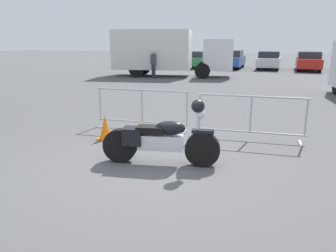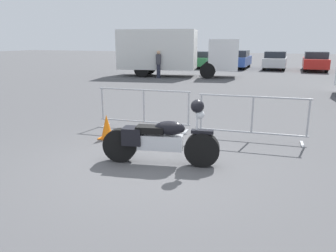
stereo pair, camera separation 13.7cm
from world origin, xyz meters
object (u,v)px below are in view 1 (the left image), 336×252
crowd_barrier_far (251,117)px  parked_car_red (309,61)px  parked_car_tan (166,58)px  traffic_cone (105,127)px  parked_car_green (196,59)px  pedestrian (153,63)px  parked_car_black (136,58)px  box_truck (166,51)px  parked_car_blue (232,59)px  motorcycle (161,139)px  parked_car_silver (269,60)px  crowd_barrier_near (142,109)px

crowd_barrier_far → parked_car_red: 20.73m
parked_car_tan → traffic_cone: 22.94m
parked_car_green → pedestrian: pedestrian is taller
parked_car_black → pedestrian: bearing=-149.4°
parked_car_green → parked_car_red: (9.02, 0.34, 0.04)m
parked_car_black → traffic_cone: size_ratio=7.34×
box_truck → pedestrian: box_truck is taller
parked_car_black → pedestrian: (5.75, -9.24, 0.18)m
crowd_barrier_far → pedestrian: 13.60m
crowd_barrier_far → parked_car_blue: bearing=101.2°
box_truck → traffic_cone: box_truck is taller
pedestrian → parked_car_blue: bearing=-78.4°
motorcycle → parked_car_silver: 23.10m
crowd_barrier_far → parked_car_tan: (-10.11, 20.76, 0.21)m
pedestrian → traffic_cone: size_ratio=2.86×
parked_car_silver → parked_car_red: 3.02m
traffic_cone → box_truck: bearing=105.3°
parked_car_black → traffic_cone: bearing=-157.0°
parked_car_black → traffic_cone: (9.87, -21.79, -0.45)m
motorcycle → crowd_barrier_near: size_ratio=0.89×
parked_car_blue → parked_car_tan: bearing=88.1°
box_truck → parked_car_red: (8.97, 7.85, -0.89)m
box_truck → parked_car_silver: size_ratio=1.86×
crowd_barrier_far → parked_car_black: 24.48m
crowd_barrier_far → parked_car_red: size_ratio=0.57×
parked_car_silver → box_truck: bearing=142.4°
pedestrian → crowd_barrier_far: bearing=153.9°
parked_car_tan → parked_car_green: size_ratio=1.08×
parked_car_green → pedestrian: 8.88m
crowd_barrier_near → parked_car_blue: (-1.29, 20.70, 0.20)m
parked_car_black → pedestrian: size_ratio=2.56×
box_truck → parked_car_tan: 8.59m
motorcycle → pedestrian: pedestrian is taller
box_truck → parked_car_red: bearing=29.9°
parked_car_silver → pedestrian: bearing=145.2°
parked_car_red → traffic_cone: parked_car_red is taller
motorcycle → parked_car_black: (-11.71, 22.84, 0.25)m
parked_car_black → parked_car_blue: 9.02m
parked_car_black → parked_car_tan: 3.01m
motorcycle → pedestrian: bearing=101.4°
pedestrian → traffic_cone: (4.11, -12.56, -0.63)m
parked_car_tan → parked_car_blue: size_ratio=1.00×
motorcycle → box_truck: box_truck is taller
motorcycle → parked_car_tan: 24.53m
parked_car_green → parked_car_blue: parked_car_blue is taller
crowd_barrier_far → parked_car_red: parked_car_red is taller
parked_car_tan → pedestrian: pedestrian is taller
parked_car_green → parked_car_silver: parked_car_silver is taller
parked_car_black → parked_car_tan: size_ratio=0.97×
parked_car_green → crowd_barrier_near: bearing=-169.4°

